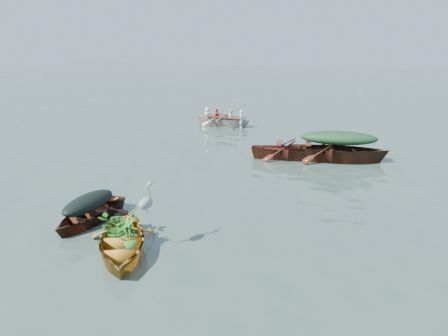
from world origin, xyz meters
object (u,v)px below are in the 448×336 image
at_px(open_wooden_boat, 293,159).
at_px(rowed_boat, 224,126).
at_px(green_tarp_boat, 337,161).
at_px(dark_covered_boat, 90,222).
at_px(heron, 146,210).
at_px(yellow_dinghy, 122,253).

xyz_separation_m(open_wooden_boat, rowed_boat, (-5.56, 4.92, 0.00)).
bearing_deg(rowed_boat, green_tarp_boat, -122.55).
height_order(dark_covered_boat, green_tarp_boat, green_tarp_boat).
distance_m(green_tarp_boat, heron, 9.44).
height_order(yellow_dinghy, open_wooden_boat, open_wooden_boat).
bearing_deg(green_tarp_boat, open_wooden_boat, 90.00).
distance_m(yellow_dinghy, heron, 1.07).
distance_m(green_tarp_boat, rowed_boat, 8.43).
relative_size(green_tarp_boat, rowed_boat, 1.23).
height_order(green_tarp_boat, rowed_boat, green_tarp_boat).
xyz_separation_m(dark_covered_boat, heron, (2.21, -0.57, 0.91)).
bearing_deg(yellow_dinghy, rowed_boat, 71.37).
relative_size(yellow_dinghy, rowed_boat, 0.80).
distance_m(yellow_dinghy, green_tarp_boat, 9.85).
relative_size(yellow_dinghy, open_wooden_boat, 0.75).
bearing_deg(dark_covered_boat, heron, -20.32).
bearing_deg(heron, yellow_dinghy, -174.81).
height_order(rowed_boat, heron, heron).
relative_size(green_tarp_boat, open_wooden_boat, 1.15).
bearing_deg(rowed_boat, dark_covered_boat, -167.17).
height_order(dark_covered_boat, heron, heron).
distance_m(open_wooden_boat, rowed_boat, 7.42).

